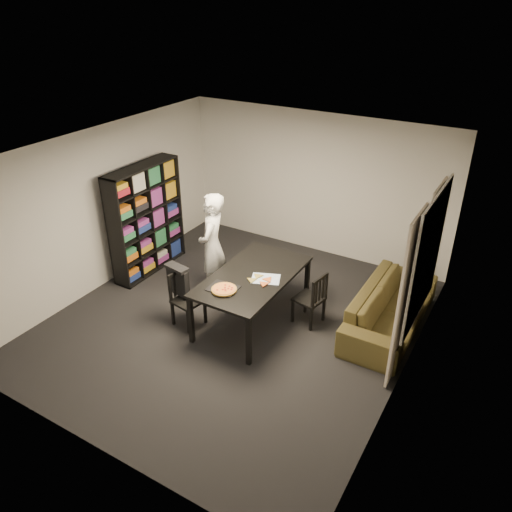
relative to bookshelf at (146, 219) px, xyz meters
The scene contains 16 objects.
room 2.26m from the bookshelf, 15.56° to the right, with size 5.01×5.51×2.61m.
window_pane 4.67m from the bookshelf, ahead, with size 0.02×1.40×1.60m, color black.
window_frame 4.67m from the bookshelf, ahead, with size 0.03×1.52×1.72m, color white.
curtain_left 4.59m from the bookshelf, ahead, with size 0.03×0.70×2.25m, color beige.
curtain_right 4.59m from the bookshelf, ahead, with size 0.03×0.70×2.25m, color beige.
bookshelf is the anchor object (origin of this frame).
dining_table 2.42m from the bookshelf, 10.41° to the right, with size 1.05×1.88×0.78m.
chair_left 1.87m from the bookshelf, 32.83° to the right, with size 0.45×0.45×0.85m.
chair_right 3.22m from the bookshelf, ahead, with size 0.45×0.45×0.83m.
draped_jacket 1.73m from the bookshelf, 34.36° to the right, with size 0.40×0.23×0.47m.
person 1.47m from the bookshelf, ahead, with size 0.64×0.42×1.75m, color silver.
baking_tray 2.41m from the bookshelf, 23.38° to the right, with size 0.40×0.32×0.01m, color black.
pepperoni_pizza 2.47m from the bookshelf, 23.93° to the right, with size 0.35×0.35×0.03m.
kitchen_towel 2.63m from the bookshelf, ahead, with size 0.40×0.30×0.01m, color white.
pizza_slices 2.60m from the bookshelf, 11.38° to the right, with size 0.37×0.31×0.01m, color #C57E3D, non-canonical shape.
sofa 4.26m from the bookshelf, ahead, with size 2.17×0.85×0.63m, color #433D1B.
Camera 1 is at (3.39, -5.14, 4.47)m, focal length 35.00 mm.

